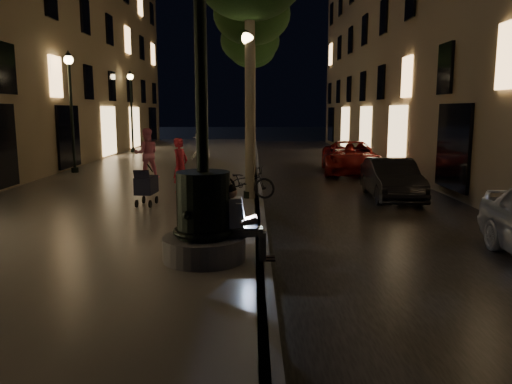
{
  "coord_description": "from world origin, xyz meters",
  "views": [
    {
      "loc": [
        -0.18,
        -6.17,
        2.7
      ],
      "look_at": [
        -0.11,
        3.0,
        1.19
      ],
      "focal_mm": 35.0,
      "sensor_mm": 36.0,
      "label": 1
    }
  ],
  "objects_px": {
    "lamp_left_b": "(71,97)",
    "car_third": "(350,157)",
    "tree_third": "(250,41)",
    "stroller": "(146,185)",
    "lamp_curb_d": "(251,103)",
    "pedestrian_red": "(180,165)",
    "tree_far": "(252,50)",
    "tree_second": "(252,15)",
    "pedestrian_pink": "(147,154)",
    "fountain_lamppost": "(203,201)",
    "lamp_curb_a": "(248,91)",
    "bicycle": "(245,182)",
    "car_second": "(392,179)",
    "pedestrian_white": "(201,152)",
    "lamp_curb_b": "(250,98)",
    "lamp_curb_c": "(250,101)",
    "seated_man_laptop": "(240,220)",
    "lamp_left_c": "(131,101)"
  },
  "relations": [
    {
      "from": "tree_third",
      "to": "lamp_curb_b",
      "type": "height_order",
      "value": "tree_third"
    },
    {
      "from": "tree_third",
      "to": "car_third",
      "type": "distance_m",
      "value": 8.44
    },
    {
      "from": "tree_second",
      "to": "pedestrian_red",
      "type": "bearing_deg",
      "value": -113.68
    },
    {
      "from": "lamp_curb_a",
      "to": "lamp_left_c",
      "type": "bearing_deg",
      "value": 113.93
    },
    {
      "from": "seated_man_laptop",
      "to": "pedestrian_red",
      "type": "relative_size",
      "value": 0.77
    },
    {
      "from": "lamp_curb_b",
      "to": "pedestrian_pink",
      "type": "xyz_separation_m",
      "value": [
        -3.77,
        -3.87,
        -2.11
      ]
    },
    {
      "from": "fountain_lamppost",
      "to": "car_third",
      "type": "distance_m",
      "value": 14.17
    },
    {
      "from": "tree_third",
      "to": "stroller",
      "type": "height_order",
      "value": "tree_third"
    },
    {
      "from": "stroller",
      "to": "car_second",
      "type": "xyz_separation_m",
      "value": [
        7.07,
        2.04,
        -0.12
      ]
    },
    {
      "from": "fountain_lamppost",
      "to": "stroller",
      "type": "xyz_separation_m",
      "value": [
        -1.99,
        4.85,
        -0.47
      ]
    },
    {
      "from": "lamp_left_b",
      "to": "car_third",
      "type": "relative_size",
      "value": 0.97
    },
    {
      "from": "lamp_curb_b",
      "to": "car_third",
      "type": "xyz_separation_m",
      "value": [
        4.34,
        -0.77,
        -2.54
      ]
    },
    {
      "from": "lamp_left_b",
      "to": "car_third",
      "type": "height_order",
      "value": "lamp_left_b"
    },
    {
      "from": "pedestrian_red",
      "to": "pedestrian_white",
      "type": "relative_size",
      "value": 1.03
    },
    {
      "from": "fountain_lamppost",
      "to": "pedestrian_pink",
      "type": "height_order",
      "value": "fountain_lamppost"
    },
    {
      "from": "seated_man_laptop",
      "to": "car_second",
      "type": "distance_m",
      "value": 8.22
    },
    {
      "from": "lamp_curb_a",
      "to": "pedestrian_pink",
      "type": "height_order",
      "value": "lamp_curb_a"
    },
    {
      "from": "tree_second",
      "to": "fountain_lamppost",
      "type": "bearing_deg",
      "value": -93.81
    },
    {
      "from": "lamp_curb_a",
      "to": "stroller",
      "type": "xyz_separation_m",
      "value": [
        -2.69,
        -1.15,
        -2.49
      ]
    },
    {
      "from": "lamp_curb_a",
      "to": "seated_man_laptop",
      "type": "bearing_deg",
      "value": -90.85
    },
    {
      "from": "pedestrian_pink",
      "to": "bicycle",
      "type": "relative_size",
      "value": 1.05
    },
    {
      "from": "tree_second",
      "to": "pedestrian_red",
      "type": "height_order",
      "value": "tree_second"
    },
    {
      "from": "fountain_lamppost",
      "to": "lamp_curb_d",
      "type": "xyz_separation_m",
      "value": [
        0.7,
        30.0,
        2.02
      ]
    },
    {
      "from": "lamp_curb_b",
      "to": "car_second",
      "type": "height_order",
      "value": "lamp_curb_b"
    },
    {
      "from": "lamp_left_b",
      "to": "car_second",
      "type": "distance_m",
      "value": 12.83
    },
    {
      "from": "seated_man_laptop",
      "to": "stroller",
      "type": "height_order",
      "value": "seated_man_laptop"
    },
    {
      "from": "lamp_curb_b",
      "to": "lamp_curb_c",
      "type": "xyz_separation_m",
      "value": [
        0.0,
        8.0,
        0.0
      ]
    },
    {
      "from": "stroller",
      "to": "bicycle",
      "type": "relative_size",
      "value": 0.62
    },
    {
      "from": "stroller",
      "to": "bicycle",
      "type": "height_order",
      "value": "stroller"
    },
    {
      "from": "fountain_lamppost",
      "to": "lamp_left_b",
      "type": "height_order",
      "value": "fountain_lamppost"
    },
    {
      "from": "fountain_lamppost",
      "to": "pedestrian_red",
      "type": "distance_m",
      "value": 7.15
    },
    {
      "from": "lamp_curb_d",
      "to": "pedestrian_pink",
      "type": "xyz_separation_m",
      "value": [
        -3.77,
        -19.87,
        -2.11
      ]
    },
    {
      "from": "fountain_lamppost",
      "to": "seated_man_laptop",
      "type": "height_order",
      "value": "fountain_lamppost"
    },
    {
      "from": "pedestrian_pink",
      "to": "fountain_lamppost",
      "type": "bearing_deg",
      "value": 90.11
    },
    {
      "from": "fountain_lamppost",
      "to": "tree_second",
      "type": "xyz_separation_m",
      "value": [
        0.8,
        12.0,
        5.12
      ]
    },
    {
      "from": "seated_man_laptop",
      "to": "car_third",
      "type": "xyz_separation_m",
      "value": [
        4.43,
        13.23,
        -0.2
      ]
    },
    {
      "from": "stroller",
      "to": "lamp_curb_b",
      "type": "bearing_deg",
      "value": 78.9
    },
    {
      "from": "lamp_curb_a",
      "to": "lamp_left_b",
      "type": "xyz_separation_m",
      "value": [
        -7.1,
        6.0,
        0.0
      ]
    },
    {
      "from": "fountain_lamppost",
      "to": "lamp_curb_d",
      "type": "height_order",
      "value": "fountain_lamppost"
    },
    {
      "from": "lamp_curb_d",
      "to": "car_third",
      "type": "height_order",
      "value": "lamp_curb_d"
    },
    {
      "from": "car_second",
      "to": "bicycle",
      "type": "bearing_deg",
      "value": -166.34
    },
    {
      "from": "lamp_left_b",
      "to": "lamp_curb_c",
      "type": "bearing_deg",
      "value": 54.63
    },
    {
      "from": "seated_man_laptop",
      "to": "tree_second",
      "type": "distance_m",
      "value": 13.18
    },
    {
      "from": "tree_second",
      "to": "bicycle",
      "type": "xyz_separation_m",
      "value": [
        -0.2,
        -5.97,
        -5.67
      ]
    },
    {
      "from": "lamp_curb_b",
      "to": "lamp_curb_c",
      "type": "distance_m",
      "value": 8.0
    },
    {
      "from": "pedestrian_red",
      "to": "tree_far",
      "type": "bearing_deg",
      "value": 18.03
    },
    {
      "from": "lamp_curb_b",
      "to": "lamp_curb_c",
      "type": "relative_size",
      "value": 1.0
    },
    {
      "from": "seated_man_laptop",
      "to": "pedestrian_red",
      "type": "xyz_separation_m",
      "value": [
        -2.0,
        7.02,
        0.15
      ]
    },
    {
      "from": "lamp_curb_d",
      "to": "pedestrian_white",
      "type": "bearing_deg",
      "value": -96.35
    },
    {
      "from": "fountain_lamppost",
      "to": "bicycle",
      "type": "height_order",
      "value": "fountain_lamppost"
    }
  ]
}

